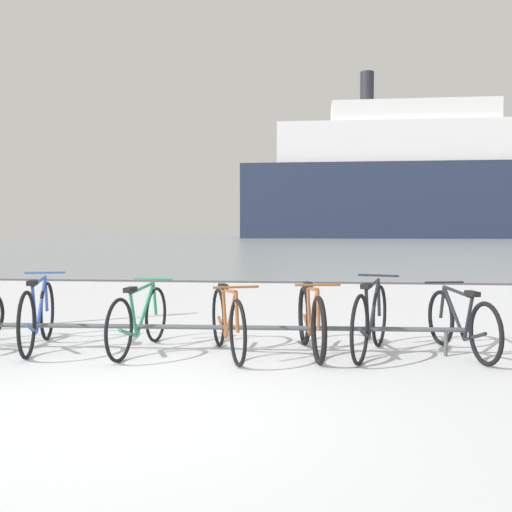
% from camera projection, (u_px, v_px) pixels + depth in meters
% --- Properties ---
extents(ground, '(80.00, 132.00, 0.08)m').
position_uv_depth(ground, '(298.00, 242.00, 57.85)').
color(ground, silver).
extents(bike_rack, '(5.49, 0.25, 0.31)m').
position_uv_depth(bike_rack, '(213.00, 328.00, 6.11)').
color(bike_rack, '#4C5156').
rests_on(bike_rack, ground).
extents(bicycle_1, '(0.57, 1.67, 0.83)m').
position_uv_depth(bicycle_1, '(38.00, 315.00, 6.32)').
color(bicycle_1, black).
rests_on(bicycle_1, ground).
extents(bicycle_2, '(0.46, 1.69, 0.77)m').
position_uv_depth(bicycle_2, '(139.00, 319.00, 6.20)').
color(bicycle_2, black).
rests_on(bicycle_2, ground).
extents(bicycle_3, '(0.67, 1.57, 0.78)m').
position_uv_depth(bicycle_3, '(227.00, 322.00, 5.99)').
color(bicycle_3, black).
rests_on(bicycle_3, ground).
extents(bicycle_4, '(0.46, 1.62, 0.79)m').
position_uv_depth(bicycle_4, '(311.00, 321.00, 6.07)').
color(bicycle_4, black).
rests_on(bicycle_4, ground).
extents(bicycle_5, '(0.62, 1.60, 0.83)m').
position_uv_depth(bicycle_5, '(370.00, 320.00, 6.00)').
color(bicycle_5, black).
rests_on(bicycle_5, ground).
extents(bicycle_6, '(0.51, 1.61, 0.75)m').
position_uv_depth(bicycle_6, '(461.00, 323.00, 6.04)').
color(bicycle_6, black).
rests_on(bicycle_6, ground).
extents(ferry_ship, '(49.66, 11.07, 23.31)m').
position_uv_depth(ferry_ship, '(417.00, 182.00, 79.44)').
color(ferry_ship, '#232D47').
rests_on(ferry_ship, ground).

